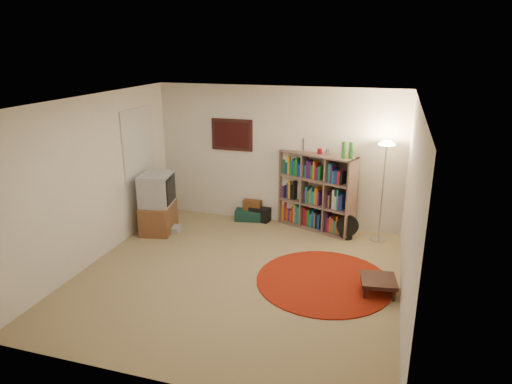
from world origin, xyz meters
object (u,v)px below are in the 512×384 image
tv_stand (158,204)px  floor_fan (347,227)px  floor_lamp (385,159)px  suitcase (252,214)px  side_table (378,281)px  bookshelf (316,192)px

tv_stand → floor_fan: bearing=-0.4°
tv_stand → floor_lamp: bearing=-0.2°
floor_lamp → suitcase: 2.73m
tv_stand → suitcase: size_ratio=1.60×
floor_fan → suitcase: 1.89m
side_table → tv_stand: bearing=164.4°
suitcase → side_table: side_table is taller
bookshelf → side_table: bearing=-38.4°
floor_lamp → bookshelf: bearing=168.0°
bookshelf → floor_lamp: 1.39m
floor_lamp → floor_fan: (-0.52, -0.11, -1.21)m
floor_lamp → side_table: size_ratio=3.29×
floor_lamp → suitcase: size_ratio=2.61×
bookshelf → floor_lamp: size_ratio=0.96×
tv_stand → side_table: bearing=-26.5°
bookshelf → suitcase: size_ratio=2.51×
bookshelf → tv_stand: 2.81m
floor_lamp → floor_fan: bearing=-168.1°
side_table → bookshelf: bearing=120.7°
bookshelf → tv_stand: (-2.63, -0.95, -0.16)m
bookshelf → side_table: bookshelf is taller
floor_lamp → tv_stand: size_ratio=1.63×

